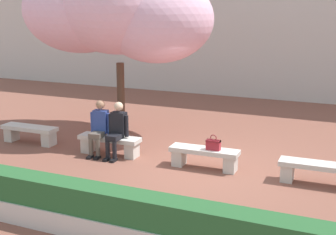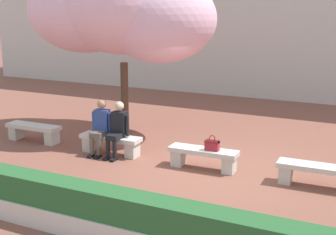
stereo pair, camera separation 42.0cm
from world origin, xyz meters
name	(u,v)px [view 1 (the left image)]	position (x,y,z in m)	size (l,w,h in m)	color
ground_plane	(204,168)	(0.00, 0.00, 0.00)	(100.00, 100.00, 0.00)	brown
stone_bench_west_end	(30,132)	(-4.73, 0.00, 0.29)	(1.52, 0.46, 0.45)	beige
stone_bench_near_west	(110,143)	(-2.37, 0.00, 0.29)	(1.52, 0.46, 0.45)	beige
stone_bench_center	(204,155)	(0.00, 0.00, 0.29)	(1.52, 0.46, 0.45)	beige
stone_bench_near_east	(318,171)	(2.37, 0.00, 0.29)	(1.52, 0.46, 0.45)	beige
person_seated_left	(99,126)	(-2.60, -0.05, 0.70)	(0.51, 0.71, 1.29)	black
person_seated_right	(117,128)	(-2.12, -0.05, 0.70)	(0.51, 0.68, 1.29)	black
handbag	(213,144)	(0.21, -0.03, 0.58)	(0.30, 0.15, 0.34)	#A3232D
cherry_tree_main	(116,10)	(-3.14, 1.79, 3.32)	(5.15, 3.39, 4.73)	#513828
planter_hedge_foreground	(125,218)	(0.00, -3.54, 0.39)	(15.06, 0.50, 0.80)	beige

